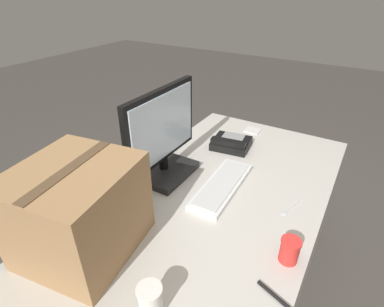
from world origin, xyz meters
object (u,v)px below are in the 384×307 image
at_px(monitor, 163,140).
at_px(desk_phone, 231,143).
at_px(paper_cup_right, 290,250).
at_px(pen_marker, 277,297).
at_px(sticky_note_pad, 253,130).
at_px(cardboard_box, 79,210).
at_px(keyboard, 222,185).
at_px(paper_cup_left, 150,301).
at_px(spoon, 289,210).

distance_m(monitor, desk_phone, 0.48).
relative_size(paper_cup_right, pen_marker, 0.66).
bearing_deg(sticky_note_pad, cardboard_box, 172.11).
relative_size(keyboard, paper_cup_left, 4.15).
height_order(cardboard_box, sticky_note_pad, cardboard_box).
relative_size(monitor, keyboard, 1.11).
xyz_separation_m(paper_cup_right, spoon, (0.26, 0.07, -0.04)).
relative_size(paper_cup_right, cardboard_box, 0.21).
distance_m(desk_phone, paper_cup_left, 1.05).
relative_size(desk_phone, pen_marker, 1.67).
xyz_separation_m(spoon, pen_marker, (-0.42, -0.08, 0.00)).
xyz_separation_m(paper_cup_right, cardboard_box, (-0.31, 0.65, 0.12)).
bearing_deg(desk_phone, pen_marker, -154.96).
distance_m(keyboard, cardboard_box, 0.65).
xyz_separation_m(keyboard, paper_cup_right, (-0.25, -0.38, 0.03)).
distance_m(monitor, sticky_note_pad, 0.74).
xyz_separation_m(paper_cup_right, pen_marker, (-0.16, -0.01, -0.04)).
bearing_deg(paper_cup_right, pen_marker, -175.58).
bearing_deg(desk_phone, monitor, 149.54).
relative_size(desk_phone, sticky_note_pad, 2.48).
bearing_deg(keyboard, paper_cup_right, -126.34).
relative_size(cardboard_box, sticky_note_pad, 4.68).
bearing_deg(cardboard_box, desk_phone, -8.45).
xyz_separation_m(cardboard_box, pen_marker, (0.15, -0.66, -0.16)).
bearing_deg(spoon, keyboard, -72.46).
distance_m(monitor, paper_cup_left, 0.73).
distance_m(monitor, pen_marker, 0.81).
bearing_deg(pen_marker, keyboard, 152.04).
height_order(desk_phone, cardboard_box, cardboard_box).
xyz_separation_m(keyboard, paper_cup_left, (-0.65, -0.09, 0.04)).
distance_m(paper_cup_right, spoon, 0.27).
distance_m(monitor, paper_cup_right, 0.72).
relative_size(keyboard, pen_marker, 3.18).
xyz_separation_m(spoon, cardboard_box, (-0.57, 0.58, 0.16)).
bearing_deg(sticky_note_pad, desk_phone, 174.03).
bearing_deg(spoon, cardboard_box, -28.97).
xyz_separation_m(paper_cup_left, cardboard_box, (0.08, 0.36, 0.11)).
bearing_deg(cardboard_box, sticky_note_pad, -7.89).
relative_size(desk_phone, paper_cup_right, 2.51).
distance_m(keyboard, pen_marker, 0.57).
relative_size(spoon, pen_marker, 1.18).
distance_m(keyboard, sticky_note_pad, 0.66).
xyz_separation_m(monitor, cardboard_box, (-0.53, -0.03, -0.02)).
bearing_deg(keyboard, monitor, 95.46).
distance_m(paper_cup_left, pen_marker, 0.38).
bearing_deg(sticky_note_pad, spoon, -147.39).
bearing_deg(paper_cup_left, keyboard, 8.02).
bearing_deg(paper_cup_right, paper_cup_left, 143.87).
bearing_deg(monitor, paper_cup_right, -107.43).
relative_size(paper_cup_left, cardboard_box, 0.24).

